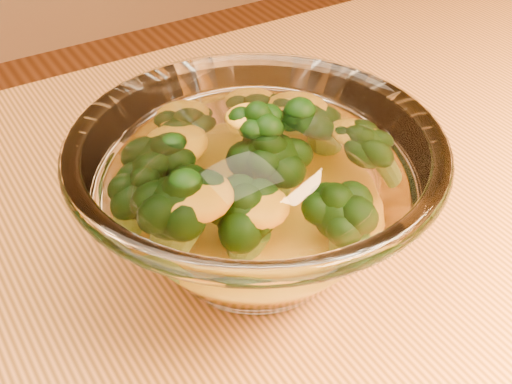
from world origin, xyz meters
TOP-DOWN VIEW (x-y plane):
  - glass_bowl at (0.02, 0.06)m, footprint 0.25×0.25m
  - cheese_sauce at (0.02, 0.06)m, footprint 0.12×0.12m
  - broccoli_heap at (0.02, 0.07)m, footprint 0.18×0.16m

SIDE VIEW (x-z plane):
  - cheese_sauce at x=0.02m, z-range 0.77..0.80m
  - glass_bowl at x=0.02m, z-range 0.75..0.86m
  - broccoli_heap at x=0.02m, z-range 0.78..0.86m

